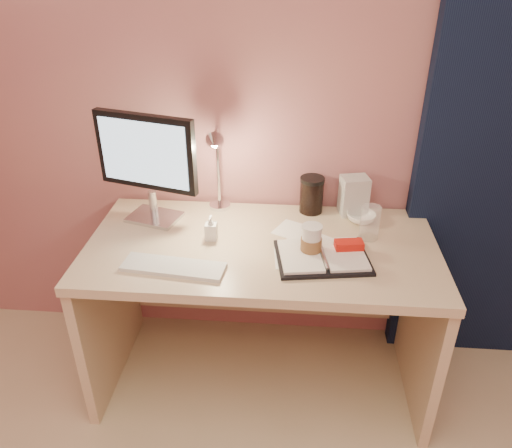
# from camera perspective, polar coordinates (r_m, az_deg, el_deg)

# --- Properties ---
(room) EXTENTS (3.50, 3.50, 3.50)m
(room) POSITION_cam_1_polar(r_m,az_deg,el_deg) (2.26, 26.65, 9.85)
(room) COLOR #C6B28E
(room) RESTS_ON ground
(desk) EXTENTS (1.40, 0.70, 0.73)m
(desk) POSITION_cam_1_polar(r_m,az_deg,el_deg) (2.18, 0.77, -6.35)
(desk) COLOR tan
(desk) RESTS_ON ground
(monitor) EXTENTS (0.43, 0.21, 0.47)m
(monitor) POSITION_cam_1_polar(r_m,az_deg,el_deg) (2.10, -12.24, 7.31)
(monitor) COLOR silver
(monitor) RESTS_ON desk
(keyboard) EXTENTS (0.39, 0.15, 0.02)m
(keyboard) POSITION_cam_1_polar(r_m,az_deg,el_deg) (1.87, -9.41, -4.86)
(keyboard) COLOR silver
(keyboard) RESTS_ON desk
(planner) EXTENTS (0.38, 0.31, 0.05)m
(planner) POSITION_cam_1_polar(r_m,az_deg,el_deg) (1.91, 7.85, -3.59)
(planner) COLOR black
(planner) RESTS_ON desk
(paper_a) EXTENTS (0.16, 0.16, 0.00)m
(paper_a) POSITION_cam_1_polar(r_m,az_deg,el_deg) (1.91, 4.40, -3.89)
(paper_a) COLOR white
(paper_a) RESTS_ON desk
(paper_b) EXTENTS (0.21, 0.21, 0.00)m
(paper_b) POSITION_cam_1_polar(r_m,az_deg,el_deg) (2.02, 6.04, -1.87)
(paper_b) COLOR white
(paper_b) RESTS_ON desk
(paper_c) EXTENTS (0.18, 0.18, 0.00)m
(paper_c) POSITION_cam_1_polar(r_m,az_deg,el_deg) (2.09, 4.23, -0.72)
(paper_c) COLOR white
(paper_c) RESTS_ON desk
(coffee_cup) EXTENTS (0.08, 0.08, 0.13)m
(coffee_cup) POSITION_cam_1_polar(r_m,az_deg,el_deg) (1.90, 6.34, -2.02)
(coffee_cup) COLOR silver
(coffee_cup) RESTS_ON desk
(clear_cup) EXTENTS (0.08, 0.08, 0.14)m
(clear_cup) POSITION_cam_1_polar(r_m,az_deg,el_deg) (2.05, 12.88, 0.16)
(clear_cup) COLOR white
(clear_cup) RESTS_ON desk
(bowl) EXTENTS (0.16, 0.16, 0.04)m
(bowl) POSITION_cam_1_polar(r_m,az_deg,el_deg) (2.19, 11.93, 0.74)
(bowl) COLOR white
(bowl) RESTS_ON desk
(lotion_bottle) EXTENTS (0.05, 0.05, 0.10)m
(lotion_bottle) POSITION_cam_1_polar(r_m,az_deg,el_deg) (2.01, -5.17, -0.42)
(lotion_bottle) COLOR silver
(lotion_bottle) RESTS_ON desk
(dark_jar) EXTENTS (0.10, 0.10, 0.15)m
(dark_jar) POSITION_cam_1_polar(r_m,az_deg,el_deg) (2.21, 6.36, 3.15)
(dark_jar) COLOR black
(dark_jar) RESTS_ON desk
(product_box) EXTENTS (0.13, 0.12, 0.17)m
(product_box) POSITION_cam_1_polar(r_m,az_deg,el_deg) (2.22, 11.11, 3.22)
(product_box) COLOR silver
(product_box) RESTS_ON desk
(desk_lamp) EXTENTS (0.10, 0.25, 0.41)m
(desk_lamp) POSITION_cam_1_polar(r_m,az_deg,el_deg) (2.08, -5.09, 6.85)
(desk_lamp) COLOR silver
(desk_lamp) RESTS_ON desk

